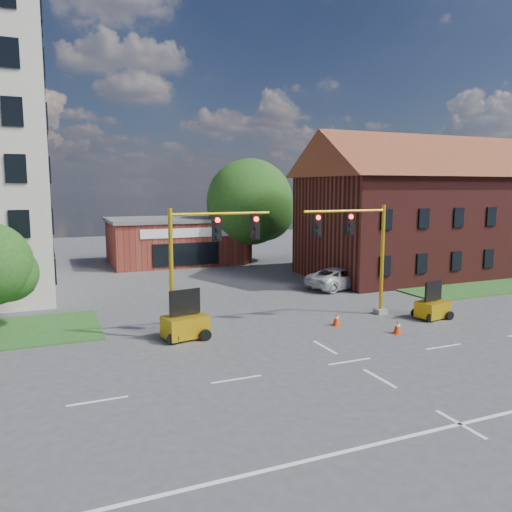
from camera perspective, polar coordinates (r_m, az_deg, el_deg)
name	(u,v)px	position (r m, az deg, el deg)	size (l,w,h in m)	color
ground	(350,361)	(21.43, 10.67, -11.76)	(120.00, 120.00, 0.00)	#434346
grass_verge_ne	(493,287)	(39.65, 25.42, -3.27)	(14.00, 4.00, 0.08)	#24551F
lane_markings	(396,388)	(19.17, 15.76, -14.31)	(60.00, 36.00, 0.01)	white
brick_shop	(175,240)	(48.36, -9.21, 1.79)	(12.40, 8.40, 4.30)	maroon
townhouse_row	(428,202)	(43.97, 19.05, 5.81)	(21.00, 11.00, 11.50)	#521C18
tree_large	(253,204)	(47.51, -0.29, 5.92)	(8.54, 8.14, 9.88)	#382214
signal_mast_west	(205,255)	(24.02, -5.87, 0.08)	(5.30, 0.60, 6.20)	gray
signal_mast_east	(358,247)	(27.81, 11.56, 1.01)	(5.30, 0.60, 6.20)	gray
trailer_west	(185,324)	(24.12, -8.09, -7.70)	(2.22, 1.70, 2.28)	gold
trailer_east	(432,307)	(29.16, 19.52, -5.57)	(1.93, 1.49, 1.97)	gold
cone_a	(196,332)	(24.07, -6.85, -8.64)	(0.40, 0.40, 0.70)	#ED390C
cone_b	(176,319)	(26.45, -9.17, -7.18)	(0.40, 0.40, 0.70)	#ED390C
cone_c	(397,327)	(25.73, 15.86, -7.80)	(0.40, 0.40, 0.70)	#ED390C
cone_d	(336,319)	(26.51, 9.16, -7.14)	(0.40, 0.40, 0.70)	#ED390C
pickup_white	(340,278)	(36.14, 9.60, -2.49)	(2.46, 5.33, 1.48)	white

